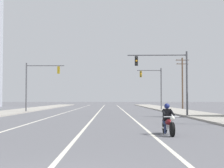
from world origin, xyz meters
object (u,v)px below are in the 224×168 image
at_px(traffic_signal_near_left, 37,80).
at_px(traffic_signal_mid_right, 154,83).
at_px(motorcycle_with_rider, 168,122).
at_px(utility_pole_right_far, 182,81).
at_px(traffic_signal_near_right, 169,73).

height_order(traffic_signal_near_left, traffic_signal_mid_right, same).
bearing_deg(motorcycle_with_rider, utility_pole_right_far, 77.56).
bearing_deg(traffic_signal_mid_right, utility_pole_right_far, 54.60).
bearing_deg(traffic_signal_near_left, utility_pole_right_far, 35.76).
relative_size(traffic_signal_near_right, utility_pole_right_far, 0.72).
height_order(motorcycle_with_rider, traffic_signal_mid_right, traffic_signal_mid_right).
height_order(traffic_signal_near_right, traffic_signal_mid_right, same).
bearing_deg(traffic_signal_near_left, traffic_signal_near_right, -36.48).
height_order(traffic_signal_near_left, utility_pole_right_far, utility_pole_right_far).
bearing_deg(traffic_signal_mid_right, motorcycle_with_rider, -96.19).
distance_m(motorcycle_with_rider, traffic_signal_mid_right, 35.69).
relative_size(traffic_signal_near_left, traffic_signal_mid_right, 1.00).
xyz_separation_m(traffic_signal_near_right, traffic_signal_mid_right, (0.88, 18.18, -0.13)).
bearing_deg(utility_pole_right_far, traffic_signal_near_left, -144.24).
height_order(traffic_signal_mid_right, utility_pole_right_far, utility_pole_right_far).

